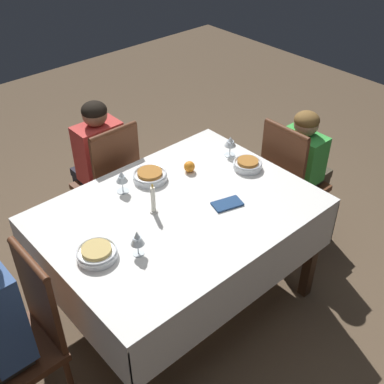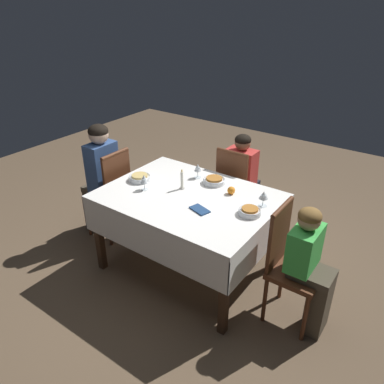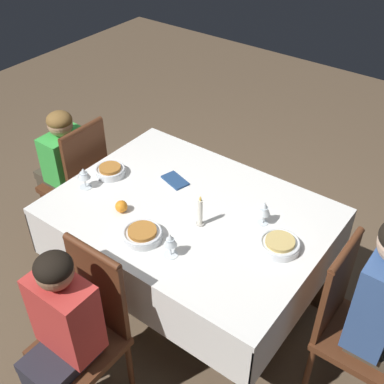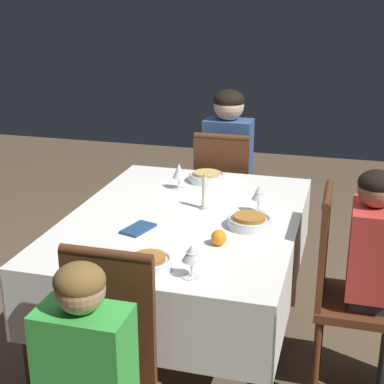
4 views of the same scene
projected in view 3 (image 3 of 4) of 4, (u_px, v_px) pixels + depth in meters
name	position (u px, v px, depth m)	size (l,w,h in m)	color
ground_plane	(190.00, 301.00, 3.08)	(8.00, 8.00, 0.00)	brown
dining_table	(190.00, 222.00, 2.66)	(1.46, 1.08, 0.77)	white
chair_east	(349.00, 322.00, 2.31)	(0.37, 0.37, 0.97)	#562D19
chair_west	(80.00, 180.00, 3.22)	(0.37, 0.37, 0.97)	#562D19
chair_south	(88.00, 327.00, 2.29)	(0.37, 0.37, 0.97)	#562D19
person_child_green	(63.00, 169.00, 3.28)	(0.33, 0.30, 1.01)	#4C4233
person_child_red	(60.00, 342.00, 2.15)	(0.30, 0.33, 1.08)	#282833
bowl_east	(280.00, 244.00, 2.35)	(0.20, 0.20, 0.06)	silver
wine_glass_east	(264.00, 209.00, 2.46)	(0.07, 0.07, 0.14)	white
bowl_west	(110.00, 171.00, 2.84)	(0.18, 0.18, 0.06)	silver
wine_glass_west	(84.00, 174.00, 2.70)	(0.07, 0.07, 0.13)	white
bowl_south	(143.00, 234.00, 2.41)	(0.20, 0.20, 0.06)	silver
wine_glass_south	(170.00, 241.00, 2.27)	(0.07, 0.07, 0.14)	white
candle_centerpiece	(200.00, 214.00, 2.46)	(0.04, 0.04, 0.19)	beige
orange_fruit	(121.00, 206.00, 2.57)	(0.07, 0.07, 0.07)	orange
napkin_red_folded	(175.00, 180.00, 2.80)	(0.18, 0.14, 0.01)	navy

